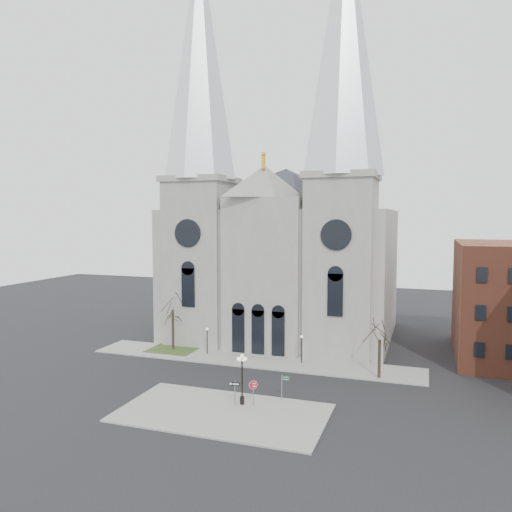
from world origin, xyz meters
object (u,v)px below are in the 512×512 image
(globe_lamp, at_px, (242,373))
(street_name_sign, at_px, (283,385))
(one_way_sign, at_px, (235,389))
(stop_sign, at_px, (253,387))

(globe_lamp, relative_size, street_name_sign, 1.98)
(one_way_sign, relative_size, street_name_sign, 0.95)
(stop_sign, xyz_separation_m, globe_lamp, (-1.04, -0.08, 1.25))
(one_way_sign, height_order, street_name_sign, street_name_sign)
(stop_sign, bearing_deg, street_name_sign, 33.02)
(street_name_sign, bearing_deg, globe_lamp, -156.15)
(one_way_sign, bearing_deg, globe_lamp, 30.08)
(globe_lamp, distance_m, street_name_sign, 4.17)
(one_way_sign, distance_m, street_name_sign, 4.56)
(stop_sign, distance_m, street_name_sign, 3.04)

